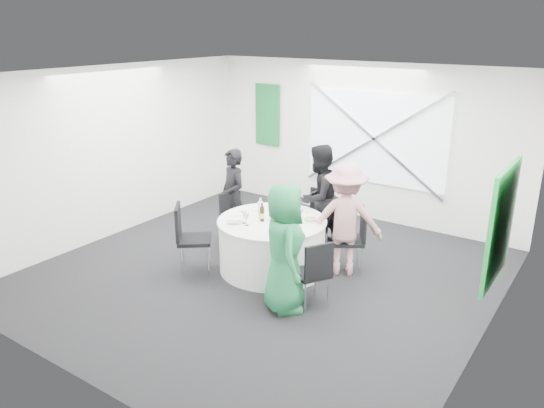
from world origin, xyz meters
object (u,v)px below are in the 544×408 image
Objects in this scene: chair_back_left at (234,216)px; clear_water_bottle at (260,210)px; chair_back_right at (354,235)px; person_woman_green at (285,248)px; person_man_back_left at (233,196)px; chair_front_left at (188,233)px; person_woman_pink at (345,220)px; chair_front_right at (314,269)px; chair_back at (317,213)px; banquet_table at (272,245)px; person_man_back at (318,198)px; green_water_bottle at (287,213)px.

clear_water_bottle reaches higher than chair_back_left.
chair_back_right is 1.52m from person_woman_green.
clear_water_bottle is (0.92, -0.52, 0.10)m from person_man_back_left.
chair_back_left is at bearing 13.48° from person_woman_green.
person_woman_pink reaches higher than chair_front_left.
chair_back_right is 1.25m from chair_front_right.
clear_water_bottle is at bearing -93.66° from chair_back_right.
person_woman_pink reaches higher than chair_back.
chair_back_right is (0.99, 0.63, 0.17)m from banquet_table.
chair_back_left is 1.90m from person_woman_pink.
person_man_back is (1.12, 0.71, 0.33)m from chair_back_left.
person_woman_pink is at bearing 29.94° from green_water_bottle.
person_woman_pink is at bearing -37.76° from chair_back.
clear_water_bottle reaches higher than chair_back_right.
person_man_back is at bearing 47.54° from person_man_back_left.
green_water_bottle reaches higher than chair_back.
chair_front_right is (2.02, -0.96, 0.01)m from chair_back_left.
green_water_bottle is (0.04, -0.97, 0.04)m from person_man_back.
person_woman_green is at bearing 26.52° from person_man_back.
person_man_back_left is at bearing 150.50° from clear_water_bottle.
chair_back_right is 3.01× the size of green_water_bottle.
green_water_bottle is at bearing -98.48° from chair_front_right.
person_man_back_left reaches higher than green_water_bottle.
clear_water_bottle is (-0.39, -0.09, -0.01)m from green_water_bottle.
person_woman_pink is 5.17× the size of green_water_bottle.
chair_back is 0.37m from person_man_back.
person_man_back is at bearing -38.62° from chair_back_left.
chair_front_right is 2.45m from person_man_back_left.
chair_back_left is 1.09m from chair_front_left.
person_man_back_left is 1.38m from green_water_bottle.
green_water_bottle is 0.40m from clear_water_bottle.
clear_water_bottle is (0.78, -0.35, 0.36)m from chair_back_left.
chair_back is at bearing 55.84° from person_man_back_left.
person_man_back is at bearing -121.20° from chair_front_right.
chair_back_right is 2.12m from person_man_back_left.
banquet_table is at bearing -90.00° from chair_back_right.
person_woman_green is at bearing -41.16° from chair_back_right.
banquet_table is 0.93× the size of person_man_back.
clear_water_bottle is at bearing -3.47° from person_woman_pink.
chair_back_right is 0.58× the size of person_woman_pink.
chair_back is at bearing -30.04° from chair_back_left.
banquet_table is at bearing -90.00° from chair_front_left.
person_man_back reaches higher than person_man_back_left.
banquet_table is 5.21× the size of clear_water_bottle.
person_woman_pink reaches higher than person_man_back_left.
chair_back_left is 2.24m from chair_front_right.
person_man_back is at bearing 81.26° from banquet_table.
banquet_table is at bearing -0.00° from person_man_back.
green_water_bottle is 1.05× the size of clear_water_bottle.
chair_back is at bearing -65.43° from chair_front_left.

